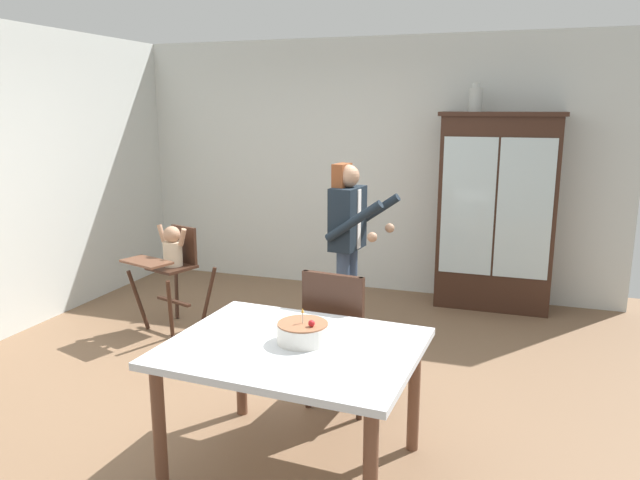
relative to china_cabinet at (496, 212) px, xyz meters
The scene contains 9 objects.
ground_plane 2.90m from the china_cabinet, 120.14° to the right, with size 6.24×6.24×0.00m, color brown.
wall_back 1.45m from the china_cabinet, 169.13° to the left, with size 5.32×0.06×2.70m, color silver.
china_cabinet is the anchor object (origin of this frame).
ceramic_vase 1.11m from the china_cabinet, behind, with size 0.13×0.13×0.27m.
high_chair_with_toddler 3.14m from the china_cabinet, 150.07° to the right, with size 0.72×0.80×0.95m.
adult_person 1.76m from the china_cabinet, 129.66° to the right, with size 0.55×0.53×1.53m.
dining_table 3.39m from the china_cabinet, 105.12° to the right, with size 1.37×1.11×0.74m.
birthday_cake 3.32m from the china_cabinet, 104.69° to the right, with size 0.28×0.28×0.19m.
dining_chair_far_side 2.69m from the china_cabinet, 108.65° to the right, with size 0.49×0.49×0.96m.
Camera 1 is at (1.60, -3.69, 1.98)m, focal length 33.62 mm.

